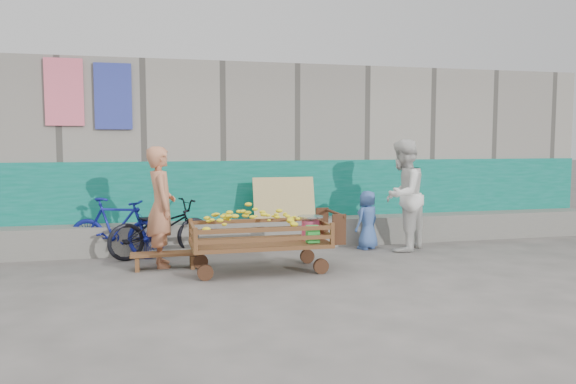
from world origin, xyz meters
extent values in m
plane|color=#524F4B|center=(0.00, 0.00, 0.00)|extent=(80.00, 80.00, 0.00)
cube|color=gray|center=(0.00, 4.10, 1.50)|extent=(12.00, 3.00, 3.00)
cube|color=#046F55|center=(0.00, 2.58, 0.70)|extent=(12.00, 0.03, 1.40)
cube|color=slate|center=(0.00, 2.35, 0.23)|extent=(12.00, 0.50, 0.45)
cube|color=tan|center=(0.30, 2.22, 0.80)|extent=(1.00, 0.19, 0.68)
cube|color=#FF6B86|center=(-3.00, 2.56, 2.45)|extent=(0.55, 0.03, 1.00)
cube|color=#333FA3|center=(-2.30, 2.56, 2.40)|extent=(0.55, 0.03, 1.00)
cube|color=brown|center=(-0.40, 0.71, 0.37)|extent=(1.79, 0.90, 0.05)
cylinder|color=#3B2414|center=(-1.14, 0.38, 0.10)|extent=(0.20, 0.06, 0.20)
cube|color=brown|center=(-1.26, 0.29, 0.54)|extent=(0.05, 0.05, 0.28)
cylinder|color=#3B2414|center=(-1.14, 1.03, 0.10)|extent=(0.20, 0.06, 0.20)
cube|color=brown|center=(-1.26, 1.12, 0.54)|extent=(0.05, 0.05, 0.28)
cylinder|color=#3B2414|center=(0.35, 0.38, 0.10)|extent=(0.20, 0.06, 0.20)
cube|color=brown|center=(0.47, 0.29, 0.54)|extent=(0.05, 0.05, 0.28)
cylinder|color=#3B2414|center=(0.35, 1.03, 0.10)|extent=(0.20, 0.06, 0.20)
cube|color=brown|center=(0.47, 1.12, 0.54)|extent=(0.05, 0.05, 0.28)
cube|color=brown|center=(-0.40, 0.29, 0.50)|extent=(1.73, 0.04, 0.05)
cube|color=brown|center=(-0.40, 0.29, 0.62)|extent=(1.73, 0.04, 0.05)
cube|color=brown|center=(-0.40, 1.12, 0.50)|extent=(1.73, 0.04, 0.05)
cube|color=brown|center=(-0.40, 1.12, 0.62)|extent=(1.73, 0.04, 0.05)
cube|color=brown|center=(-1.26, 0.71, 0.50)|extent=(0.04, 0.84, 0.05)
cube|color=brown|center=(-1.26, 0.71, 0.62)|extent=(0.04, 0.84, 0.05)
cube|color=brown|center=(0.47, 0.71, 0.50)|extent=(0.04, 0.84, 0.05)
cube|color=brown|center=(0.47, 0.71, 0.62)|extent=(0.04, 0.84, 0.05)
cylinder|color=#3B2414|center=(0.65, 0.71, 0.75)|extent=(0.04, 0.80, 0.04)
cube|color=#3B2414|center=(0.58, 1.07, 0.58)|extent=(0.18, 0.04, 0.40)
cube|color=#3B2414|center=(0.58, 0.34, 0.58)|extent=(0.18, 0.04, 0.40)
ellipsoid|color=#FFF51F|center=(-0.50, 0.71, 0.62)|extent=(1.29, 0.70, 0.44)
cylinder|color=#F14B80|center=(0.30, 0.71, 0.53)|extent=(0.24, 0.24, 0.26)
cylinder|color=silver|center=(0.30, 0.71, 0.67)|extent=(0.03, 0.03, 0.06)
cylinder|color=silver|center=(0.30, 0.71, 0.71)|extent=(0.34, 0.34, 0.02)
cube|color=green|center=(0.25, 0.43, 0.52)|extent=(0.16, 0.12, 0.22)
cube|color=brown|center=(-1.61, 1.14, 0.21)|extent=(0.90, 0.27, 0.04)
cube|color=brown|center=(-1.97, 1.14, 0.09)|extent=(0.05, 0.25, 0.18)
cube|color=brown|center=(-1.25, 1.14, 0.09)|extent=(0.05, 0.25, 0.18)
imported|color=#C97C56|center=(-1.64, 1.35, 0.82)|extent=(0.45, 0.63, 1.65)
imported|color=silver|center=(2.06, 1.59, 0.87)|extent=(1.07, 1.06, 1.75)
imported|color=#3C5EA4|center=(1.57, 1.83, 0.47)|extent=(0.54, 0.48, 0.94)
imported|color=black|center=(-1.64, 2.01, 0.42)|extent=(1.70, 1.11, 0.85)
imported|color=navy|center=(-2.27, 2.05, 0.45)|extent=(1.53, 0.96, 0.89)
camera|label=1|loc=(-1.78, -6.46, 1.70)|focal=35.00mm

